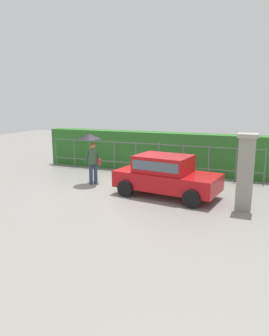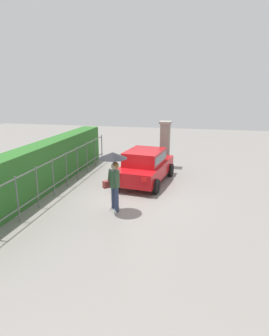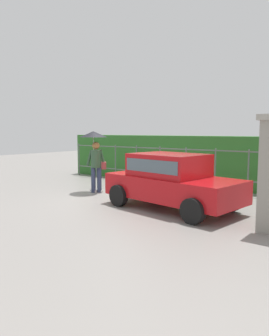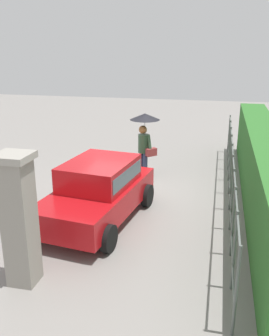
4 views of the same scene
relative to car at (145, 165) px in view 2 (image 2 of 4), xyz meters
name	(u,v)px [view 2 (image 2 of 4)]	position (x,y,z in m)	size (l,w,h in m)	color
ground_plane	(132,197)	(-1.91, 0.14, -0.80)	(40.00, 40.00, 0.00)	gray
car	(145,165)	(0.00, 0.00, 0.00)	(3.90, 2.26, 1.48)	#B71116
pedestrian	(113,169)	(-3.31, 0.46, 0.71)	(0.93, 0.93, 2.08)	#2D3856
gate_pillar	(165,144)	(2.75, -0.53, 0.44)	(0.60, 0.60, 2.42)	gray
fence_section	(60,172)	(-1.87, 3.13, 0.02)	(10.37, 0.05, 1.50)	#59605B
hedge_row	(41,168)	(-1.87, 3.95, 0.15)	(11.32, 0.90, 1.90)	#2D6B28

